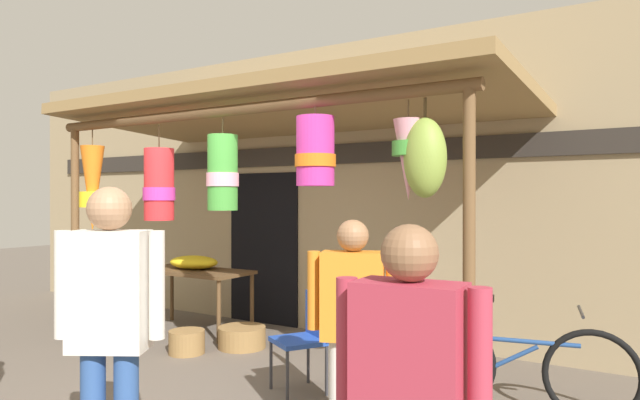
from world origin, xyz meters
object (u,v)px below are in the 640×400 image
wicker_basket_spare (242,337)px  parked_bicycle (518,367)px  passerby_at_right (353,318)px  display_table (193,276)px  flower_heap_on_table (194,262)px  customer_foreground (110,318)px  folding_chair (306,333)px  wicker_basket_by_table (187,342)px

wicker_basket_spare → parked_bicycle: 3.08m
wicker_basket_spare → passerby_at_right: (2.33, -1.68, 0.78)m
display_table → parked_bicycle: 4.15m
flower_heap_on_table → customer_foreground: customer_foreground is taller
folding_chair → passerby_at_right: size_ratio=0.55×
folding_chair → wicker_basket_spare: (-1.39, 0.80, -0.39)m
wicker_basket_spare → parked_bicycle: size_ratio=0.31×
folding_chair → parked_bicycle: 1.74m
flower_heap_on_table → wicker_basket_by_table: flower_heap_on_table is taller
wicker_basket_by_table → customer_foreground: size_ratio=0.22×
display_table → customer_foreground: size_ratio=0.86×
wicker_basket_spare → wicker_basket_by_table: bearing=-125.0°
display_table → parked_bicycle: size_ratio=0.87×
parked_bicycle → passerby_at_right: passerby_at_right is taller
display_table → customer_foreground: 4.13m
passerby_at_right → flower_heap_on_table: bearing=149.0°
passerby_at_right → display_table: bearing=149.5°
customer_foreground → display_table: bearing=128.5°
parked_bicycle → customer_foreground: (-1.52, -2.61, 0.68)m
wicker_basket_by_table → folding_chair: bearing=-9.9°
flower_heap_on_table → parked_bicycle: flower_heap_on_table is taller
wicker_basket_by_table → customer_foreground: bearing=-52.3°
parked_bicycle → customer_foreground: 3.10m
parked_bicycle → wicker_basket_by_table: bearing=-176.9°
customer_foreground → passerby_at_right: 1.48m
display_table → flower_heap_on_table: (-0.05, 0.07, 0.16)m
parked_bicycle → display_table: bearing=171.5°
wicker_basket_by_table → parked_bicycle: (3.40, 0.18, 0.22)m
passerby_at_right → parked_bicycle: bearing=62.1°
wicker_basket_spare → customer_foreground: bearing=-62.4°
wicker_basket_by_table → customer_foreground: 3.20m
wicker_basket_by_table → wicker_basket_spare: (0.35, 0.50, -0.01)m
folding_chair → parked_bicycle: size_ratio=0.49×
display_table → parked_bicycle: bearing=-8.5°
wicker_basket_spare → parked_bicycle: bearing=-5.9°
display_table → folding_chair: folding_chair is taller
passerby_at_right → folding_chair: bearing=136.8°
display_table → customer_foreground: (2.56, -3.22, 0.34)m
customer_foreground → passerby_at_right: customer_foreground is taller
display_table → wicker_basket_spare: bearing=-16.0°
wicker_basket_by_table → flower_heap_on_table: bearing=130.5°
display_table → passerby_at_right: size_ratio=0.98×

